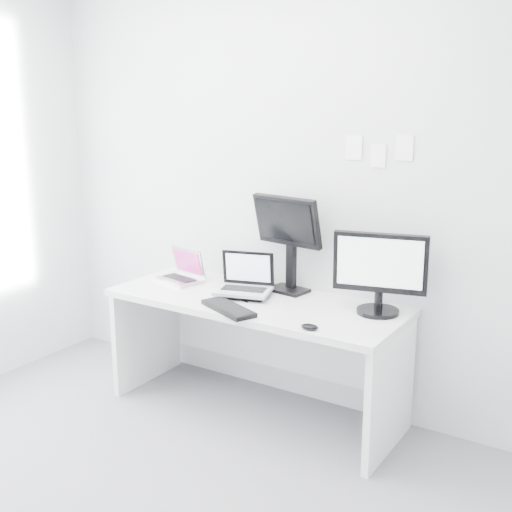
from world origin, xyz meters
name	(u,v)px	position (x,y,z in m)	size (l,w,h in m)	color
back_wall	(285,189)	(0.00, 1.60, 1.35)	(3.60, 3.60, 0.00)	silver
desk	(255,356)	(0.00, 1.25, 0.36)	(1.80, 0.70, 0.73)	silver
macbook	(178,265)	(-0.62, 1.30, 0.84)	(0.30, 0.22, 0.22)	#B3B3B8
speaker	(252,271)	(-0.20, 1.53, 0.81)	(0.08, 0.08, 0.15)	black
dell_laptop	(243,275)	(-0.08, 1.25, 0.86)	(0.32, 0.25, 0.27)	#AEB0B4
rear_monitor	(289,243)	(0.09, 1.49, 1.04)	(0.45, 0.16, 0.62)	black
samsung_monitor	(379,272)	(0.72, 1.39, 0.97)	(0.51, 0.24, 0.47)	black
keyboard	(228,308)	(-0.01, 0.98, 0.74)	(0.39, 0.14, 0.03)	black
mouse	(310,327)	(0.52, 0.96, 0.75)	(0.09, 0.06, 0.03)	black
wall_note_0	(354,147)	(0.45, 1.59, 1.62)	(0.10, 0.00, 0.14)	white
wall_note_1	(378,156)	(0.60, 1.59, 1.58)	(0.09, 0.00, 0.13)	white
wall_note_2	(404,148)	(0.75, 1.59, 1.63)	(0.10, 0.00, 0.14)	white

